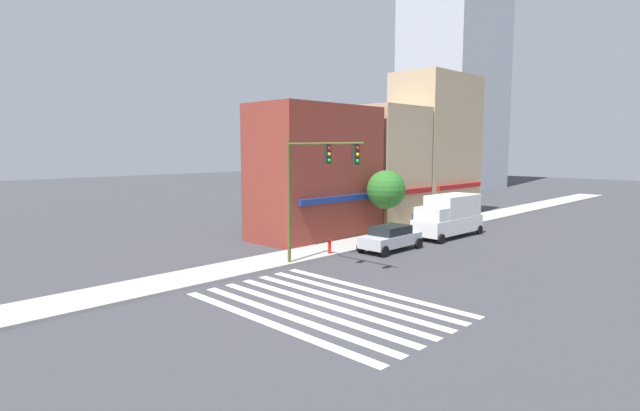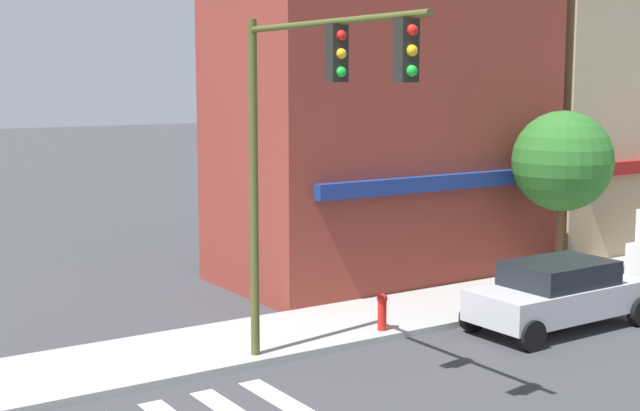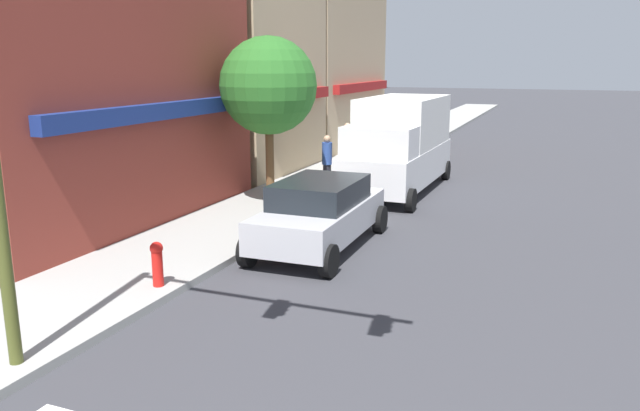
{
  "view_description": "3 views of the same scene",
  "coord_description": "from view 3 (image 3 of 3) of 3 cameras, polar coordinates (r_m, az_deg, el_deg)",
  "views": [
    {
      "loc": [
        -14.34,
        -13.9,
        6.43
      ],
      "look_at": [
        3.73,
        4.0,
        3.5
      ],
      "focal_mm": 28.0,
      "sensor_mm": 36.0,
      "label": 1
    },
    {
      "loc": [
        -4.79,
        -9.0,
        5.69
      ],
      "look_at": [
        3.73,
        4.0,
        3.5
      ],
      "focal_mm": 50.0,
      "sensor_mm": 36.0,
      "label": 2
    },
    {
      "loc": [
        -2.02,
        -0.37,
        4.19
      ],
      "look_at": [
        10.75,
        4.7,
        1.0
      ],
      "focal_mm": 35.0,
      "sensor_mm": 36.0,
      "label": 3
    }
  ],
  "objects": [
    {
      "name": "pedestrian_blue_shirt",
      "position": [
        19.78,
        0.65,
        4.0
      ],
      "size": [
        0.32,
        0.32,
        1.77
      ],
      "rotation": [
        0.0,
        0.0,
        0.42
      ],
      "color": "#23232D",
      "rests_on": "sidewalk_left"
    },
    {
      "name": "pedestrian_green_top",
      "position": [
        23.78,
        2.51,
        5.52
      ],
      "size": [
        0.32,
        0.32,
        1.77
      ],
      "rotation": [
        0.0,
        0.0,
        3.1
      ],
      "color": "#23232D",
      "rests_on": "sidewalk_left"
    },
    {
      "name": "street_tree",
      "position": [
        17.77,
        -4.73,
        10.82
      ],
      "size": [
        2.74,
        2.74,
        4.74
      ],
      "color": "brown",
      "rests_on": "sidewalk_left"
    },
    {
      "name": "sedan_silver",
      "position": [
        14.14,
        -0.0,
        -0.63
      ],
      "size": [
        4.42,
        2.02,
        1.59
      ],
      "rotation": [
        0.0,
        0.0,
        0.01
      ],
      "color": "#B7B7BC",
      "rests_on": "ground_plane"
    },
    {
      "name": "fire_hydrant",
      "position": [
        11.81,
        -14.66,
        -5.01
      ],
      "size": [
        0.24,
        0.24,
        0.84
      ],
      "color": "red",
      "rests_on": "sidewalk_left"
    },
    {
      "name": "pedestrian_grey_coat",
      "position": [
        25.95,
        6.1,
        6.09
      ],
      "size": [
        0.32,
        0.32,
        1.77
      ],
      "rotation": [
        0.0,
        0.0,
        0.95
      ],
      "color": "#23232D",
      "rests_on": "sidewalk_left"
    },
    {
      "name": "storefront_row",
      "position": [
        24.68,
        -7.41,
        16.13
      ],
      "size": [
        24.89,
        5.3,
        13.14
      ],
      "color": "maroon",
      "rests_on": "ground_plane"
    },
    {
      "name": "box_truck_white",
      "position": [
        20.56,
        7.24,
        5.69
      ],
      "size": [
        6.24,
        2.42,
        3.04
      ],
      "rotation": [
        0.0,
        0.0,
        -0.02
      ],
      "color": "white",
      "rests_on": "ground_plane"
    }
  ]
}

